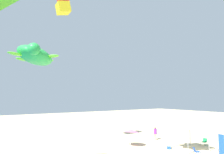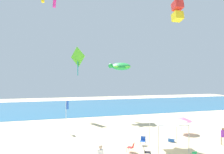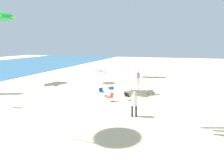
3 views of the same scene
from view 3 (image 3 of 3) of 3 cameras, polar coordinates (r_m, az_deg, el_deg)
name	(u,v)px [view 3 (image 3 of 3)]	position (r m, az deg, el deg)	size (l,w,h in m)	color
ground	(124,93)	(24.59, 2.97, -4.20)	(120.00, 120.00, 0.10)	beige
canopy_tent	(122,68)	(24.17, 2.45, 2.31)	(3.42, 3.49, 3.08)	#B7B7BC
beach_umbrella	(100,70)	(30.25, -3.12, 1.76)	(2.19, 2.17, 2.19)	silver
folding_chair_right_of_tent	(110,96)	(21.03, -0.43, -4.96)	(0.81, 0.80, 0.82)	black
folding_chair_facing_ocean	(128,96)	(21.33, 4.01, -4.78)	(0.78, 0.72, 0.82)	black
folding_chair_left_of_tent	(152,90)	(24.12, 10.13, -3.31)	(0.57, 0.65, 0.82)	black
folding_chair_near_cooler	(102,91)	(23.25, -2.60, -3.64)	(0.77, 0.80, 0.82)	black
cooler_box	(111,88)	(26.44, -0.31, -2.71)	(0.73, 0.73, 0.40)	blue
person_far_stroller	(134,102)	(16.69, 5.71, -6.38)	(0.45, 0.45, 1.90)	#33384C
person_beachcomber	(138,76)	(29.93, 6.72, 0.15)	(0.43, 0.41, 1.72)	#C6B28C
kite_turtle_green	(1,16)	(33.57, -26.55, 13.77)	(4.18, 3.88, 1.90)	green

